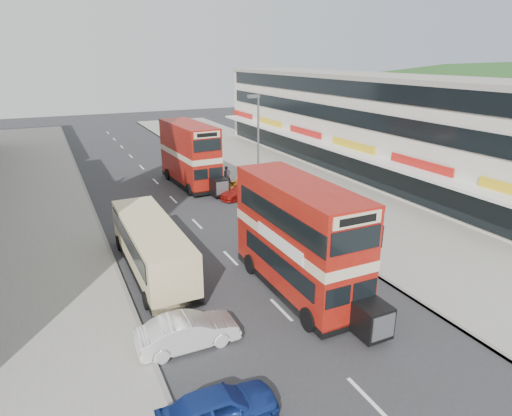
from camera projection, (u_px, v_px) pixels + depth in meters
ground at (304, 333)px, 18.35m from camera, size 160.00×160.00×0.00m
road_surface at (173, 200)px, 35.39m from camera, size 12.00×90.00×0.01m
pavement_right at (302, 181)px, 40.27m from camera, size 12.00×90.00×0.15m
pavement_left at (3, 222)px, 30.47m from camera, size 12.00×90.00×0.15m
kerb_left at (93, 210)px, 32.88m from camera, size 0.20×90.00×0.16m
kerb_right at (243, 189)px, 37.86m from camera, size 0.20×90.00×0.16m
commercial_row at (362, 122)px, 43.71m from camera, size 9.90×46.20×9.30m
street_lamp at (257, 138)px, 34.79m from camera, size 1.00×0.20×8.12m
bus_main at (299, 238)px, 20.78m from camera, size 2.65×9.63×5.30m
bus_second at (190, 154)px, 38.58m from camera, size 3.11×9.62×5.27m
coach at (152, 245)px, 23.22m from camera, size 2.52×9.53×2.52m
car_left_near at (218, 408)px, 13.60m from camera, size 3.85×1.55×1.31m
car_left_front at (188, 332)px, 17.35m from camera, size 4.05×1.44×1.33m
car_right_a at (243, 191)px, 35.59m from camera, size 4.16×2.06×1.16m
car_right_b at (236, 187)px, 36.78m from camera, size 4.15×1.99×1.14m
pedestrian_near at (289, 189)px, 34.44m from camera, size 0.81×0.71×1.83m
cyclist at (227, 182)px, 37.68m from camera, size 0.84×2.00×2.11m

